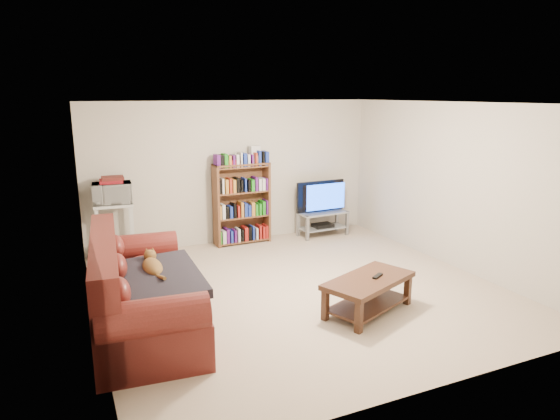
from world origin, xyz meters
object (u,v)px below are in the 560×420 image
sofa (136,297)px  coffee_table (368,288)px  bookshelf (242,202)px  tv_stand (323,219)px

sofa → coffee_table: (2.53, -0.71, -0.06)m
bookshelf → sofa: bearing=-131.9°
bookshelf → coffee_table: bearing=-84.6°
sofa → bookshelf: bearing=54.6°
sofa → tv_stand: sofa is taller
coffee_table → tv_stand: tv_stand is taller
coffee_table → tv_stand: (1.08, 3.06, 0.01)m
sofa → bookshelf: (2.14, 2.52, 0.36)m
coffee_table → bookshelf: (-0.39, 3.23, 0.42)m
tv_stand → bookshelf: 1.54m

